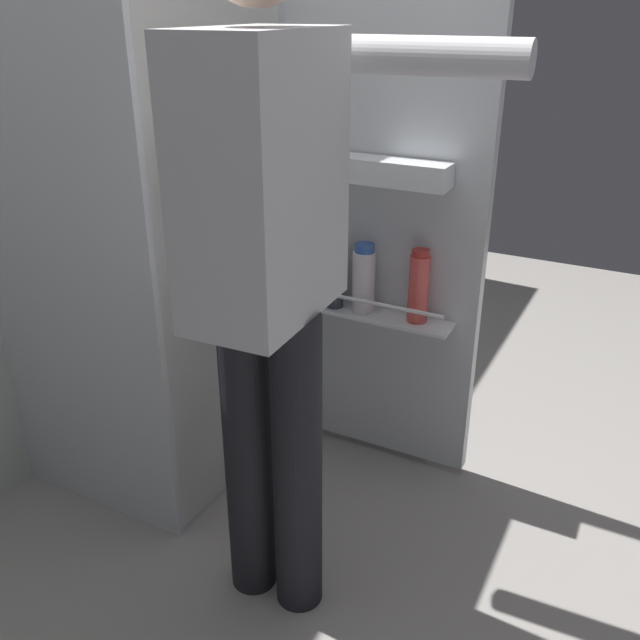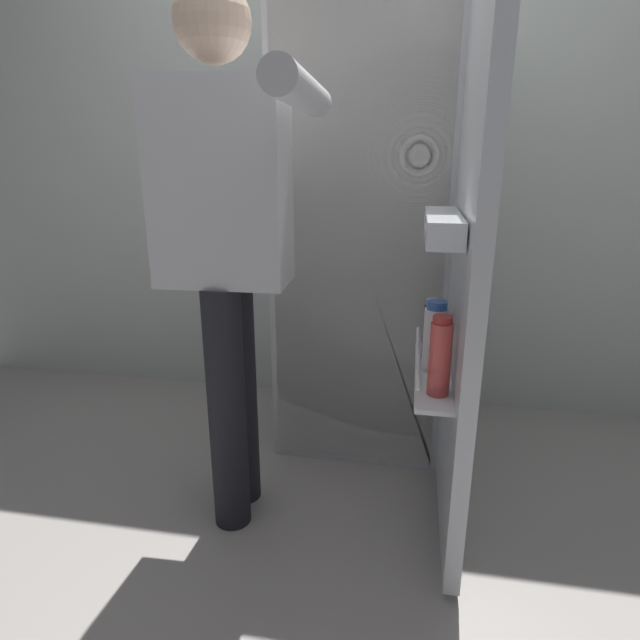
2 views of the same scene
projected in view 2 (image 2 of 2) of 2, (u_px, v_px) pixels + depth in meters
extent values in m
plane|color=gray|center=(344.00, 500.00, 1.87)|extent=(5.24, 5.24, 0.00)
cube|color=beige|center=(375.00, 150.00, 2.37)|extent=(4.40, 0.10, 2.41)
cube|color=silver|center=(366.00, 230.00, 2.13)|extent=(0.65, 0.62, 1.78)
cube|color=white|center=(357.00, 242.00, 1.84)|extent=(0.61, 0.01, 1.74)
cube|color=white|center=(360.00, 205.00, 1.84)|extent=(0.57, 0.09, 0.01)
cube|color=silver|center=(467.00, 265.00, 1.47)|extent=(0.05, 0.65, 1.71)
cube|color=white|center=(432.00, 374.00, 1.59)|extent=(0.11, 0.52, 0.01)
cylinder|color=silver|center=(418.00, 354.00, 1.58)|extent=(0.01, 0.50, 0.01)
cube|color=white|center=(443.00, 226.00, 1.45)|extent=(0.09, 0.44, 0.07)
cylinder|color=#DB4C47|center=(440.00, 359.00, 1.41)|extent=(0.06, 0.06, 0.21)
cylinder|color=#B22D28|center=(443.00, 320.00, 1.38)|extent=(0.05, 0.05, 0.02)
cylinder|color=#333842|center=(431.00, 332.00, 1.67)|extent=(0.05, 0.05, 0.18)
cylinder|color=silver|center=(433.00, 302.00, 1.64)|extent=(0.04, 0.04, 0.02)
cylinder|color=white|center=(435.00, 340.00, 1.58)|extent=(0.07, 0.07, 0.19)
cylinder|color=#335BB2|center=(437.00, 305.00, 1.55)|extent=(0.06, 0.06, 0.02)
cylinder|color=black|center=(239.00, 393.00, 1.78)|extent=(0.12, 0.12, 0.81)
cylinder|color=black|center=(227.00, 412.00, 1.65)|extent=(0.12, 0.12, 0.81)
cube|color=silver|center=(221.00, 186.00, 1.50)|extent=(0.39, 0.24, 0.58)
sphere|color=beige|center=(212.00, 21.00, 1.37)|extent=(0.21, 0.21, 0.21)
cylinder|color=silver|center=(240.00, 190.00, 1.69)|extent=(0.08, 0.08, 0.54)
cylinder|color=silver|center=(302.00, 91.00, 1.22)|extent=(0.10, 0.54, 0.08)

